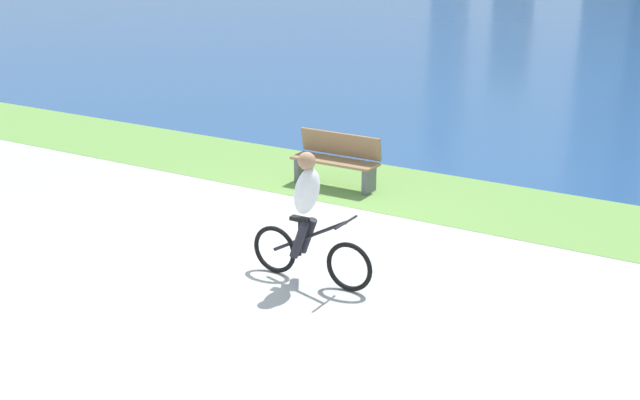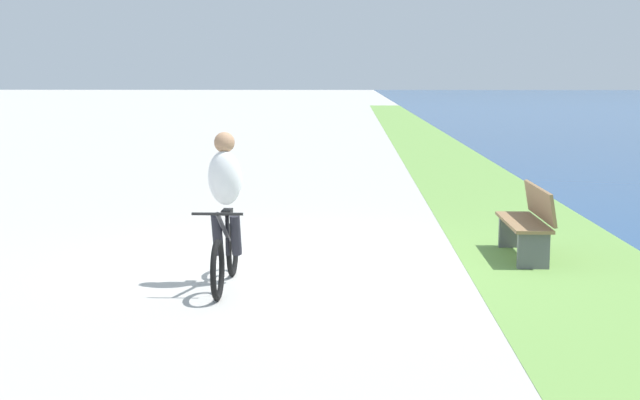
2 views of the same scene
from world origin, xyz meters
The scene contains 4 objects.
ground_plane centered at (0.00, 0.00, 0.00)m, with size 300.00×300.00×0.00m, color #B2AFA8.
grass_strip_bayside centered at (0.00, 3.09, 0.00)m, with size 120.00×2.40×0.01m, color #6B9947.
cyclist_lead centered at (1.36, -0.81, 0.83)m, with size 1.71×0.52×1.67m.
bench_near_path centered at (-0.28, 2.74, 0.45)m, with size 1.50×0.47×0.90m.
Camera 2 is at (10.37, 0.55, 2.23)m, focal length 48.27 mm.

